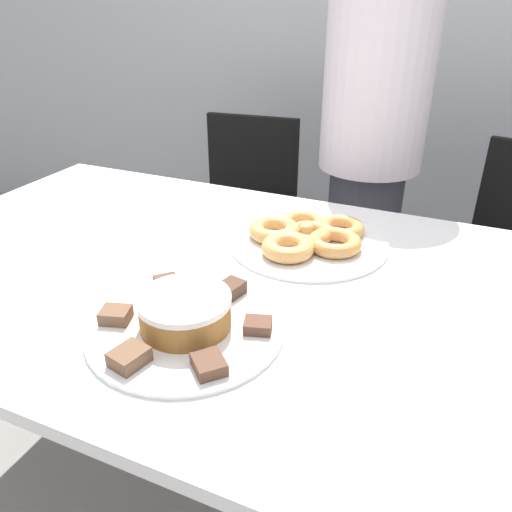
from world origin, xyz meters
The scene contains 20 objects.
ground_plane centered at (0.00, 0.00, 0.00)m, with size 12.00×12.00×0.00m, color gray.
table centered at (0.00, 0.00, 0.69)m, with size 1.92×1.01×0.76m.
person_standing centered at (0.04, 0.80, 0.85)m, with size 0.34×0.34×1.61m.
office_chair_left centered at (-0.48, 0.89, 0.41)m, with size 0.48×0.48×0.87m.
office_chair_right centered at (0.57, 0.89, 0.41)m, with size 0.52×0.52×0.87m.
plate_cake centered at (-0.07, -0.22, 0.77)m, with size 0.37×0.37×0.01m.
plate_donuts centered at (0.02, 0.21, 0.77)m, with size 0.40×0.40×0.01m.
frosted_cake centered at (-0.07, -0.22, 0.81)m, with size 0.17×0.17×0.06m.
lamington_0 centered at (-0.04, -0.09, 0.79)m, with size 0.05×0.06×0.03m.
lamington_1 centered at (-0.17, -0.13, 0.79)m, with size 0.07×0.07×0.03m.
lamington_2 centered at (-0.20, -0.26, 0.79)m, with size 0.06×0.06×0.02m.
lamington_3 centered at (-0.10, -0.35, 0.79)m, with size 0.06×0.07×0.03m.
lamington_4 centered at (0.02, -0.31, 0.79)m, with size 0.08×0.07×0.02m.
lamington_5 centered at (0.05, -0.18, 0.78)m, with size 0.06×0.06×0.02m.
donut_0 centered at (0.02, 0.21, 0.79)m, with size 0.12×0.12×0.03m.
donut_1 centered at (-0.06, 0.20, 0.79)m, with size 0.13×0.13×0.04m.
donut_2 centered at (0.00, 0.12, 0.79)m, with size 0.12×0.12×0.04m.
donut_3 centered at (0.09, 0.19, 0.79)m, with size 0.13×0.13×0.03m.
donut_4 centered at (0.08, 0.28, 0.79)m, with size 0.12×0.12×0.03m.
donut_5 centered at (-0.02, 0.28, 0.79)m, with size 0.12×0.12×0.03m.
Camera 1 is at (0.35, -0.86, 1.32)m, focal length 35.00 mm.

